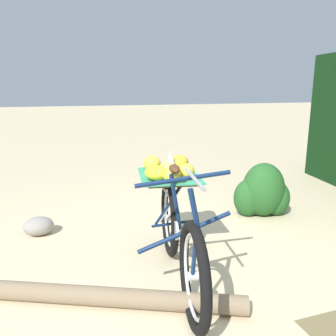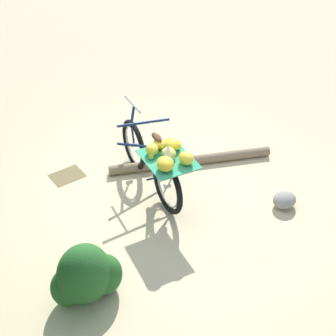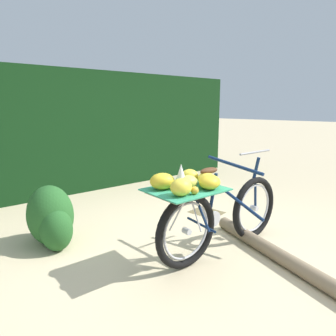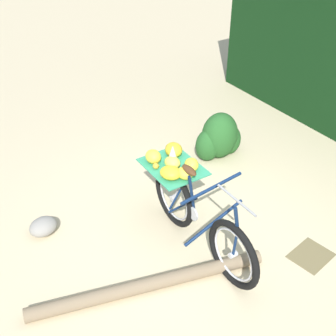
{
  "view_description": "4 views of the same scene",
  "coord_description": "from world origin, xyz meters",
  "px_view_note": "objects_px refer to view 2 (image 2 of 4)",
  "views": [
    {
      "loc": [
        -1.05,
        -2.51,
        1.57
      ],
      "look_at": [
        -0.03,
        0.55,
        0.81
      ],
      "focal_mm": 36.35,
      "sensor_mm": 36.0,
      "label": 1
    },
    {
      "loc": [
        2.31,
        3.58,
        3.5
      ],
      "look_at": [
        0.03,
        0.53,
        0.76
      ],
      "focal_mm": 44.33,
      "sensor_mm": 36.0,
      "label": 2
    },
    {
      "loc": [
        -1.71,
        2.53,
        1.52
      ],
      "look_at": [
        0.06,
        0.5,
        0.97
      ],
      "focal_mm": 32.72,
      "sensor_mm": 36.0,
      "label": 3
    },
    {
      "loc": [
        -2.74,
        -2.44,
        3.5
      ],
      "look_at": [
        -0.12,
        0.43,
        0.77
      ],
      "focal_mm": 46.97,
      "sensor_mm": 36.0,
      "label": 4
    }
  ],
  "objects_px": {
    "fallen_log": "(191,161)",
    "path_stone": "(284,200)",
    "shrub_cluster": "(86,276)",
    "bicycle": "(155,160)"
  },
  "relations": [
    {
      "from": "fallen_log",
      "to": "path_stone",
      "type": "height_order",
      "value": "path_stone"
    },
    {
      "from": "shrub_cluster",
      "to": "path_stone",
      "type": "height_order",
      "value": "shrub_cluster"
    },
    {
      "from": "shrub_cluster",
      "to": "path_stone",
      "type": "xyz_separation_m",
      "value": [
        -2.65,
        0.26,
        -0.2
      ]
    },
    {
      "from": "fallen_log",
      "to": "shrub_cluster",
      "type": "bearing_deg",
      "value": 26.99
    },
    {
      "from": "shrub_cluster",
      "to": "bicycle",
      "type": "bearing_deg",
      "value": -147.65
    },
    {
      "from": "fallen_log",
      "to": "shrub_cluster",
      "type": "height_order",
      "value": "shrub_cluster"
    },
    {
      "from": "path_stone",
      "to": "shrub_cluster",
      "type": "bearing_deg",
      "value": -5.5
    },
    {
      "from": "bicycle",
      "to": "path_stone",
      "type": "bearing_deg",
      "value": -126.03
    },
    {
      "from": "bicycle",
      "to": "fallen_log",
      "type": "height_order",
      "value": "bicycle"
    },
    {
      "from": "fallen_log",
      "to": "path_stone",
      "type": "relative_size",
      "value": 7.49
    }
  ]
}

